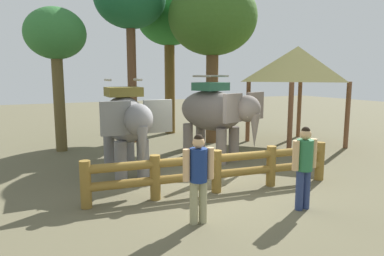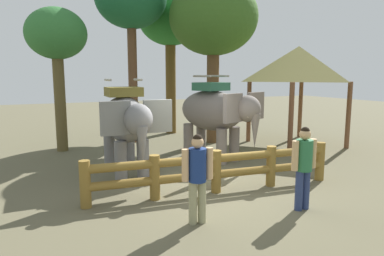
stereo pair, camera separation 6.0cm
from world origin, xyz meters
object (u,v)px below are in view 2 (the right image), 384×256
(tree_deep_back, at_px, (170,21))
(tourist_man_in_blue, at_px, (197,173))
(thatched_shelter, at_px, (298,65))
(elephant_center, at_px, (216,113))
(log_fence, at_px, (216,168))
(tourist_woman_in_black, at_px, (304,162))
(elephant_near_left, at_px, (126,122))
(tree_far_left, at_px, (56,38))
(tree_far_right, at_px, (213,19))
(tree_back_center, at_px, (131,0))

(tree_deep_back, bearing_deg, tourist_man_in_blue, -108.32)
(tourist_man_in_blue, bearing_deg, thatched_shelter, 37.39)
(elephant_center, height_order, thatched_shelter, thatched_shelter)
(log_fence, relative_size, tourist_woman_in_black, 3.54)
(tourist_man_in_blue, height_order, tree_deep_back, tree_deep_back)
(log_fence, relative_size, elephant_center, 1.87)
(elephant_near_left, height_order, tree_deep_back, tree_deep_back)
(elephant_near_left, xyz_separation_m, tree_far_left, (-1.43, 4.27, 2.63))
(elephant_near_left, bearing_deg, tree_far_right, 36.87)
(elephant_center, bearing_deg, tree_back_center, 111.69)
(elephant_center, xyz_separation_m, thatched_shelter, (4.21, 0.88, 1.66))
(log_fence, height_order, tree_far_right, tree_far_right)
(elephant_center, relative_size, tree_far_right, 0.51)
(tree_deep_back, bearing_deg, tree_far_right, -76.21)
(log_fence, bearing_deg, tree_far_left, 114.83)
(tree_far_left, bearing_deg, log_fence, -65.17)
(elephant_center, height_order, tree_far_left, tree_far_left)
(elephant_near_left, relative_size, tree_back_center, 0.44)
(log_fence, height_order, elephant_center, elephant_center)
(tree_far_left, xyz_separation_m, tree_deep_back, (5.24, 2.13, 1.20))
(tourist_woman_in_black, distance_m, tree_back_center, 10.24)
(tourist_man_in_blue, bearing_deg, elephant_near_left, 96.41)
(tree_deep_back, bearing_deg, elephant_near_left, -120.74)
(tourist_woman_in_black, bearing_deg, tourist_man_in_blue, 173.08)
(elephant_center, xyz_separation_m, tree_far_right, (1.34, 2.75, 3.49))
(elephant_center, height_order, tree_deep_back, tree_deep_back)
(elephant_near_left, xyz_separation_m, thatched_shelter, (7.41, 1.53, 1.71))
(tree_back_center, bearing_deg, elephant_center, -68.31)
(tree_back_center, bearing_deg, tree_far_right, -25.95)
(thatched_shelter, height_order, tree_far_left, tree_far_left)
(log_fence, xyz_separation_m, tree_far_left, (-3.06, 6.61, 3.58))
(tourist_woman_in_black, xyz_separation_m, tree_far_right, (1.76, 7.49, 4.05))
(tree_back_center, bearing_deg, log_fence, -89.17)
(elephant_near_left, bearing_deg, log_fence, -55.22)
(elephant_near_left, height_order, tree_far_left, tree_far_left)
(elephant_near_left, relative_size, tree_far_right, 0.48)
(elephant_near_left, distance_m, tourist_woman_in_black, 4.96)
(tourist_man_in_blue, height_order, tree_back_center, tree_back_center)
(tree_far_left, bearing_deg, elephant_center, -38.00)
(tree_far_right, bearing_deg, elephant_near_left, -143.13)
(log_fence, xyz_separation_m, elephant_near_left, (-1.63, 2.34, 0.95))
(tree_far_right, bearing_deg, thatched_shelter, -33.08)
(tourist_woman_in_black, height_order, tree_far_left, tree_far_left)
(log_fence, height_order, tourist_man_in_blue, tourist_man_in_blue)
(log_fence, bearing_deg, tree_far_right, 63.12)
(tourist_woman_in_black, distance_m, thatched_shelter, 7.61)
(elephant_center, relative_size, tourist_woman_in_black, 1.89)
(tourist_woman_in_black, height_order, tourist_man_in_blue, tourist_woman_in_black)
(elephant_near_left, xyz_separation_m, tourist_man_in_blue, (0.43, -3.80, -0.53))
(tourist_woman_in_black, relative_size, tree_back_center, 0.25)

